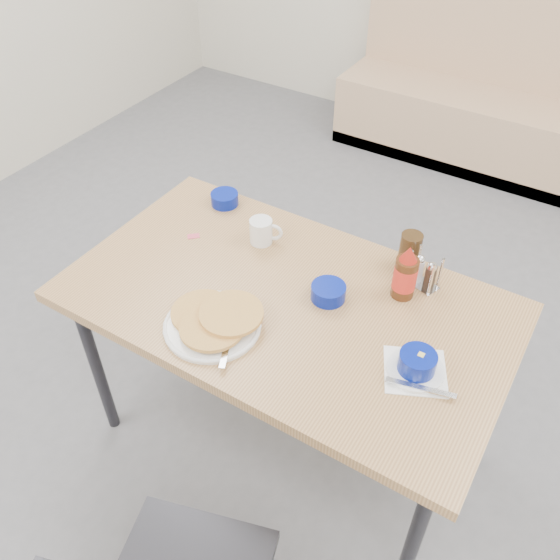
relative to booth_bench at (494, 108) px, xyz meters
The scene contains 12 objects.
ground 2.81m from the booth_bench, 90.00° to the right, with size 6.00×6.00×0.00m, color slate.
booth_bench is the anchor object (origin of this frame).
dining_table 2.56m from the booth_bench, 90.00° to the right, with size 1.40×0.80×0.76m.
pancake_plate 2.79m from the booth_bench, 92.50° to the right, with size 0.29×0.29×0.05m.
coffee_mug 2.39m from the booth_bench, 95.38° to the right, with size 0.11×0.08×0.09m.
grits_setting 2.68m from the booth_bench, 79.99° to the right, with size 0.24×0.23×0.07m.
creamer_bowl 2.31m from the booth_bench, 101.86° to the right, with size 0.10×0.10×0.05m.
butter_bowl 2.50m from the booth_bench, 87.42° to the right, with size 0.11×0.11×0.05m.
amber_tumbler 2.26m from the booth_bench, 83.12° to the right, with size 0.07×0.07×0.13m, color #332210.
condiment_caddy 2.32m from the booth_bench, 81.43° to the right, with size 0.12×0.09×0.13m.
syrup_bottle 2.40m from the booth_bench, 82.59° to the right, with size 0.07×0.07×0.19m.
sugar_wrapper 2.51m from the booth_bench, 100.32° to the right, with size 0.04×0.03×0.00m, color #DA485F.
Camera 1 is at (0.69, -0.90, 2.06)m, focal length 38.00 mm.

